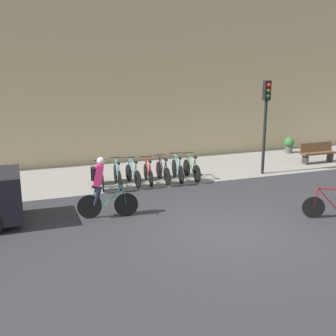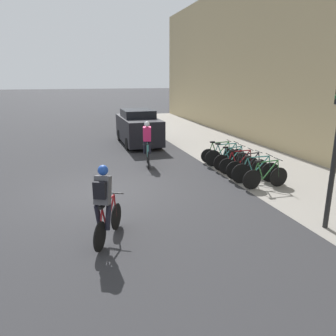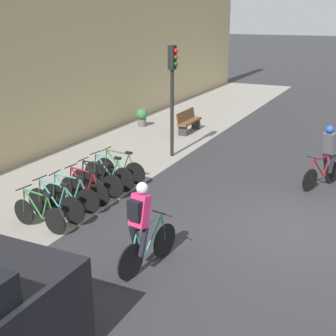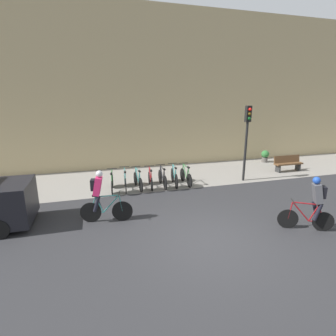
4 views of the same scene
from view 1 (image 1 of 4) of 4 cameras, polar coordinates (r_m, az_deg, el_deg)
ground at (r=11.37m, az=8.48°, el=-8.52°), size 200.00×200.00×0.00m
kerb_strip at (r=17.29m, az=-2.20°, el=-0.50°), size 44.00×4.50×0.01m
building_facade at (r=19.19m, az=-4.75°, el=14.42°), size 44.00×0.60×8.97m
cyclist_pink at (r=12.08m, az=-9.02°, el=-2.43°), size 1.72×0.54×1.79m
parked_bike_0 at (r=15.15m, az=-9.00°, el=-1.28°), size 0.46×1.58×0.94m
parked_bike_1 at (r=15.26m, az=-6.86°, el=-0.99°), size 0.46×1.74×0.98m
parked_bike_2 at (r=15.41m, az=-4.75°, el=-0.86°), size 0.46×1.62×0.96m
parked_bike_3 at (r=15.57m, az=-2.69°, el=-0.71°), size 0.46×1.59×0.94m
parked_bike_4 at (r=15.74m, az=-0.67°, el=-0.47°), size 0.46×1.66×0.96m
parked_bike_5 at (r=15.93m, az=1.30°, el=-0.25°), size 0.46×1.73×0.98m
parked_bike_6 at (r=16.15m, az=3.22°, el=-0.12°), size 0.46×1.65×0.96m
traffic_light_pole at (r=16.95m, az=13.12°, el=7.62°), size 0.26×0.30×3.69m
bench at (r=19.92m, az=19.58°, el=2.01°), size 1.69×0.44×0.89m
potted_plant at (r=21.69m, az=16.08°, el=3.11°), size 0.48×0.48×0.78m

